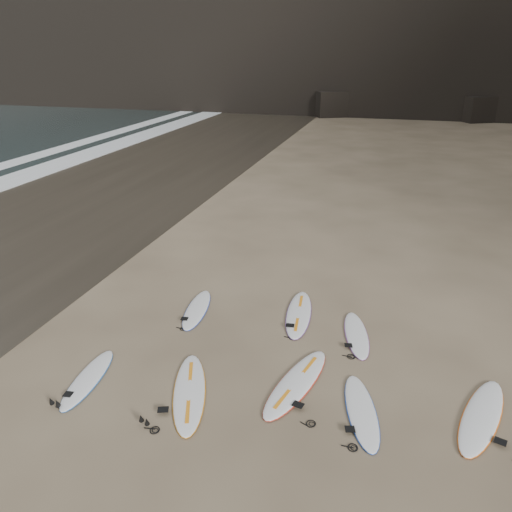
{
  "coord_description": "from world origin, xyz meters",
  "views": [
    {
      "loc": [
        1.42,
        -8.43,
        6.72
      ],
      "look_at": [
        -1.97,
        3.45,
        1.5
      ],
      "focal_mm": 35.0,
      "sensor_mm": 36.0,
      "label": 1
    }
  ],
  "objects_px": {
    "surfboard_7": "(356,334)",
    "surfboard_6": "(299,313)",
    "surfboard_0": "(88,378)",
    "surfboard_5": "(197,309)",
    "surfboard_2": "(296,382)",
    "surfboard_3": "(361,411)",
    "surfboard_1": "(189,392)",
    "surfboard_4": "(482,416)"
  },
  "relations": [
    {
      "from": "surfboard_1",
      "to": "surfboard_6",
      "type": "bearing_deg",
      "value": 47.98
    },
    {
      "from": "surfboard_6",
      "to": "surfboard_7",
      "type": "height_order",
      "value": "surfboard_6"
    },
    {
      "from": "surfboard_6",
      "to": "surfboard_7",
      "type": "bearing_deg",
      "value": -27.56
    },
    {
      "from": "surfboard_7",
      "to": "surfboard_3",
      "type": "bearing_deg",
      "value": -95.19
    },
    {
      "from": "surfboard_1",
      "to": "surfboard_2",
      "type": "distance_m",
      "value": 2.29
    },
    {
      "from": "surfboard_2",
      "to": "surfboard_4",
      "type": "height_order",
      "value": "surfboard_2"
    },
    {
      "from": "surfboard_5",
      "to": "surfboard_7",
      "type": "xyz_separation_m",
      "value": [
        4.35,
        -0.11,
        -0.0
      ]
    },
    {
      "from": "surfboard_7",
      "to": "surfboard_0",
      "type": "bearing_deg",
      "value": -160.38
    },
    {
      "from": "surfboard_0",
      "to": "surfboard_2",
      "type": "relative_size",
      "value": 0.8
    },
    {
      "from": "surfboard_2",
      "to": "surfboard_5",
      "type": "relative_size",
      "value": 1.21
    },
    {
      "from": "surfboard_1",
      "to": "surfboard_4",
      "type": "height_order",
      "value": "surfboard_1"
    },
    {
      "from": "surfboard_6",
      "to": "surfboard_2",
      "type": "bearing_deg",
      "value": -85.8
    },
    {
      "from": "surfboard_7",
      "to": "surfboard_6",
      "type": "bearing_deg",
      "value": 146.14
    },
    {
      "from": "surfboard_0",
      "to": "surfboard_4",
      "type": "height_order",
      "value": "surfboard_4"
    },
    {
      "from": "surfboard_2",
      "to": "surfboard_7",
      "type": "relative_size",
      "value": 1.23
    },
    {
      "from": "surfboard_3",
      "to": "surfboard_5",
      "type": "distance_m",
      "value": 5.57
    },
    {
      "from": "surfboard_0",
      "to": "surfboard_6",
      "type": "relative_size",
      "value": 0.84
    },
    {
      "from": "surfboard_0",
      "to": "surfboard_6",
      "type": "bearing_deg",
      "value": 40.3
    },
    {
      "from": "surfboard_1",
      "to": "surfboard_7",
      "type": "xyz_separation_m",
      "value": [
        3.15,
        3.25,
        -0.01
      ]
    },
    {
      "from": "surfboard_3",
      "to": "surfboard_5",
      "type": "height_order",
      "value": "same"
    },
    {
      "from": "surfboard_0",
      "to": "surfboard_5",
      "type": "bearing_deg",
      "value": 66.51
    },
    {
      "from": "surfboard_4",
      "to": "surfboard_1",
      "type": "bearing_deg",
      "value": -153.09
    },
    {
      "from": "surfboard_4",
      "to": "surfboard_5",
      "type": "bearing_deg",
      "value": 178.75
    },
    {
      "from": "surfboard_3",
      "to": "surfboard_7",
      "type": "height_order",
      "value": "surfboard_3"
    },
    {
      "from": "surfboard_2",
      "to": "surfboard_6",
      "type": "xyz_separation_m",
      "value": [
        -0.55,
        2.96,
        -0.0
      ]
    },
    {
      "from": "surfboard_6",
      "to": "surfboard_4",
      "type": "bearing_deg",
      "value": -41.34
    },
    {
      "from": "surfboard_3",
      "to": "surfboard_5",
      "type": "bearing_deg",
      "value": 133.25
    },
    {
      "from": "surfboard_2",
      "to": "surfboard_7",
      "type": "xyz_separation_m",
      "value": [
        1.05,
        2.34,
        -0.01
      ]
    },
    {
      "from": "surfboard_2",
      "to": "surfboard_3",
      "type": "distance_m",
      "value": 1.51
    },
    {
      "from": "surfboard_3",
      "to": "surfboard_4",
      "type": "bearing_deg",
      "value": -2.42
    },
    {
      "from": "surfboard_5",
      "to": "surfboard_6",
      "type": "height_order",
      "value": "surfboard_6"
    },
    {
      "from": "surfboard_0",
      "to": "surfboard_3",
      "type": "bearing_deg",
      "value": -0.5
    },
    {
      "from": "surfboard_2",
      "to": "surfboard_3",
      "type": "relative_size",
      "value": 1.19
    },
    {
      "from": "surfboard_2",
      "to": "surfboard_3",
      "type": "xyz_separation_m",
      "value": [
        1.42,
        -0.52,
        -0.01
      ]
    },
    {
      "from": "surfboard_0",
      "to": "surfboard_6",
      "type": "xyz_separation_m",
      "value": [
        3.85,
        4.06,
        0.01
      ]
    },
    {
      "from": "surfboard_1",
      "to": "surfboard_3",
      "type": "relative_size",
      "value": 1.17
    },
    {
      "from": "surfboard_1",
      "to": "surfboard_7",
      "type": "height_order",
      "value": "surfboard_1"
    },
    {
      "from": "surfboard_1",
      "to": "surfboard_3",
      "type": "bearing_deg",
      "value": -13.79
    },
    {
      "from": "surfboard_4",
      "to": "surfboard_5",
      "type": "relative_size",
      "value": 1.15
    },
    {
      "from": "surfboard_7",
      "to": "surfboard_1",
      "type": "bearing_deg",
      "value": -146.64
    },
    {
      "from": "surfboard_0",
      "to": "surfboard_1",
      "type": "xyz_separation_m",
      "value": [
        2.3,
        0.18,
        0.01
      ]
    },
    {
      "from": "surfboard_1",
      "to": "surfboard_6",
      "type": "height_order",
      "value": "surfboard_1"
    }
  ]
}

